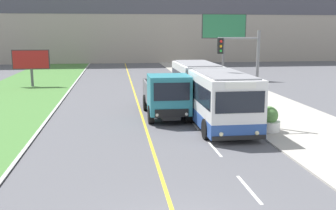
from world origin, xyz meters
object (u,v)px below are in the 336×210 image
(billboard_small, at_px, (31,61))
(planter_round_near, at_px, (269,120))
(dump_truck, at_px, (167,97))
(city_bus, at_px, (208,92))
(planter_round_second, at_px, (243,105))
(billboard_large, at_px, (224,29))
(traffic_light_mast, at_px, (245,66))

(billboard_small, relative_size, planter_round_near, 2.68)
(dump_truck, distance_m, billboard_small, 18.64)
(city_bus, xyz_separation_m, planter_round_second, (2.29, 0.05, -0.91))
(city_bus, height_order, dump_truck, city_bus)
(billboard_small, bearing_deg, planter_round_second, -43.77)
(dump_truck, bearing_deg, planter_round_near, -39.05)
(billboard_small, bearing_deg, billboard_large, 7.92)
(city_bus, relative_size, dump_truck, 1.91)
(city_bus, distance_m, billboard_small, 20.00)
(dump_truck, relative_size, billboard_small, 1.92)
(city_bus, bearing_deg, dump_truck, -174.25)
(dump_truck, relative_size, traffic_light_mast, 1.28)
(city_bus, relative_size, traffic_light_mast, 2.43)
(traffic_light_mast, distance_m, planter_round_second, 4.15)
(billboard_large, relative_size, planter_round_near, 5.34)
(city_bus, distance_m, planter_round_near, 4.79)
(traffic_light_mast, bearing_deg, planter_round_near, -50.87)
(city_bus, height_order, billboard_large, billboard_large)
(city_bus, height_order, billboard_small, billboard_small)
(planter_round_near, xyz_separation_m, planter_round_second, (0.04, 4.19, -0.01))
(dump_truck, bearing_deg, city_bus, 5.75)
(planter_round_second, bearing_deg, dump_truck, -176.34)
(city_bus, relative_size, billboard_large, 1.83)
(planter_round_second, bearing_deg, billboard_large, 78.64)
(billboard_large, height_order, planter_round_near, billboard_large)
(billboard_small, relative_size, planter_round_second, 2.75)
(planter_round_second, bearing_deg, city_bus, -178.66)
(billboard_small, bearing_deg, planter_round_near, -50.89)
(billboard_large, relative_size, billboard_small, 2.00)
(billboard_large, bearing_deg, billboard_small, -172.08)
(city_bus, bearing_deg, planter_round_second, 1.34)
(billboard_small, xyz_separation_m, planter_round_second, (15.55, -14.89, -1.80))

